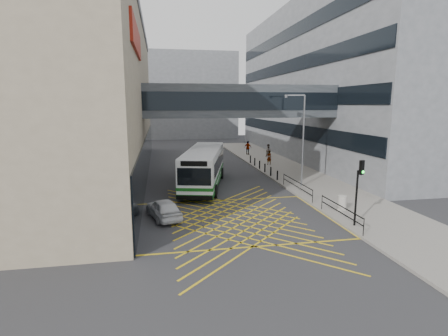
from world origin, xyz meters
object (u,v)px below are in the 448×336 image
car_silver (213,165)px  traffic_light (359,184)px  car_white (164,208)px  pedestrian_a (269,158)px  pedestrian_b (269,151)px  street_lamp (301,135)px  litter_bin (342,203)px  pedestrian_c (248,148)px  bus (204,166)px  car_dark (192,168)px

car_silver → traffic_light: traffic_light is taller
car_white → pedestrian_a: pedestrian_a is taller
pedestrian_b → traffic_light: bearing=-113.0°
street_lamp → litter_bin: size_ratio=7.90×
car_white → pedestrian_c: (12.23, 26.08, 0.46)m
bus → car_dark: (-0.53, 5.70, -1.14)m
bus → street_lamp: 8.91m
car_silver → litter_bin: (6.46, -15.84, -0.06)m
bus → pedestrian_a: 12.62m
car_silver → pedestrian_c: 13.07m
pedestrian_c → car_silver: bearing=94.2°
bus → car_white: bearing=-99.5°
litter_bin → pedestrian_b: 24.37m
pedestrian_a → pedestrian_c: (-0.37, 8.66, 0.11)m
car_white → street_lamp: (11.86, 6.36, 3.99)m
car_white → traffic_light: size_ratio=1.05×
pedestrian_b → pedestrian_c: pedestrian_c is taller
car_white → pedestrian_b: size_ratio=2.41×
pedestrian_a → car_white: bearing=43.5°
traffic_light → pedestrian_b: bearing=58.2°
traffic_light → pedestrian_c: bearing=63.0°
car_dark → pedestrian_a: size_ratio=2.44×
car_dark → pedestrian_c: pedestrian_c is taller
car_white → traffic_light: traffic_light is taller
bus → car_dark: bus is taller
litter_bin → pedestrian_c: bearing=89.3°
street_lamp → pedestrian_b: bearing=103.7°
car_silver → street_lamp: (6.41, -8.55, 3.93)m
car_white → litter_bin: (11.90, -0.92, 0.00)m
car_white → pedestrian_b: 27.41m
traffic_light → pedestrian_c: size_ratio=2.06×
bus → litter_bin: (8.20, -9.43, -1.13)m
street_lamp → pedestrian_a: 11.66m
pedestrian_a → pedestrian_b: pedestrian_b is taller
car_white → pedestrian_c: 28.81m
bus → litter_bin: size_ratio=12.22×
car_silver → litter_bin: 17.10m
car_silver → pedestrian_c: pedestrian_c is taller
bus → car_silver: bearing=88.7°
bus → traffic_light: bearing=-45.2°
car_silver → pedestrian_a: size_ratio=2.74×
bus → traffic_light: traffic_light is taller
street_lamp → litter_bin: street_lamp is taller
car_silver → litter_bin: size_ratio=4.63×
traffic_light → pedestrian_a: traffic_light is taller
traffic_light → street_lamp: street_lamp is taller
car_dark → street_lamp: 12.37m
litter_bin → pedestrian_a: 18.36m
pedestrian_c → bus: bearing=99.6°
litter_bin → pedestrian_a: size_ratio=0.59×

